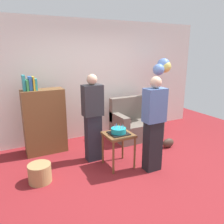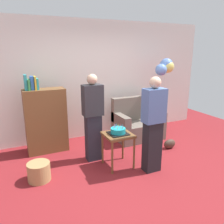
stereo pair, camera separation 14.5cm
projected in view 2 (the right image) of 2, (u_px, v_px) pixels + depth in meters
ground_plane at (136, 173)px, 3.84m from camera, size 8.00×8.00×0.00m
wall_back at (92, 80)px, 5.28m from camera, size 6.00×0.10×2.70m
couch at (137, 124)px, 5.32m from camera, size 1.10×0.70×0.96m
bookshelf at (46, 120)px, 4.52m from camera, size 0.80×0.36×1.59m
side_table at (118, 139)px, 3.94m from camera, size 0.48×0.48×0.62m
birthday_cake at (118, 131)px, 3.90m from camera, size 0.32×0.32×0.17m
person_blowing_candles at (93, 118)px, 4.11m from camera, size 0.36×0.22×1.63m
person_holding_cake at (153, 125)px, 3.72m from camera, size 0.36×0.22×1.63m
wicker_basket at (39, 172)px, 3.59m from camera, size 0.36×0.36×0.30m
handbag at (170, 144)px, 4.78m from camera, size 0.28×0.14×0.20m
balloon_bunch at (165, 67)px, 5.24m from camera, size 0.51×0.38×1.85m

